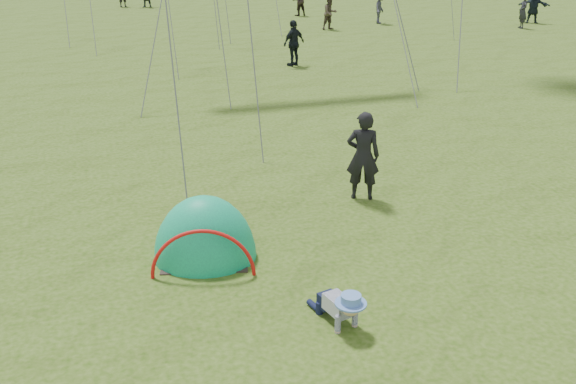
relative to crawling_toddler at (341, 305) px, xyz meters
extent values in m
plane|color=#244209|center=(-0.56, -0.38, -0.30)|extent=(140.00, 140.00, 0.00)
ellipsoid|color=#157B5A|center=(-1.46, 2.46, -0.30)|extent=(1.99, 1.77, 2.21)
imported|color=black|center=(2.03, 4.02, 0.61)|extent=(0.78, 0.66, 1.82)
imported|color=black|center=(18.72, 22.05, 0.55)|extent=(0.55, 0.70, 1.70)
imported|color=black|center=(9.08, 29.96, 0.57)|extent=(0.94, 0.78, 1.75)
imported|color=#41362B|center=(9.03, 24.59, 0.52)|extent=(0.93, 0.80, 1.66)
imported|color=black|center=(4.58, 16.66, 0.56)|extent=(1.10, 0.84, 1.74)
imported|color=#2D2E36|center=(12.35, 25.74, 0.53)|extent=(1.14, 1.23, 1.67)
imported|color=black|center=(20.46, 23.53, 0.59)|extent=(1.68, 1.33, 1.78)
camera|label=1|loc=(-2.92, -7.02, 4.94)|focal=40.00mm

